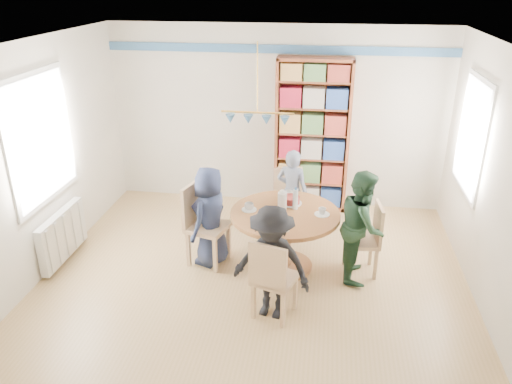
% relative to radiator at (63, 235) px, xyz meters
% --- Properties ---
extents(ground, '(5.00, 5.00, 0.00)m').
position_rel_radiator_xyz_m(ground, '(2.42, -0.30, -0.35)').
color(ground, tan).
extents(room_shell, '(5.00, 5.00, 5.00)m').
position_rel_radiator_xyz_m(room_shell, '(2.16, 0.57, 1.30)').
color(room_shell, white).
rests_on(room_shell, ground).
extents(radiator, '(0.12, 1.00, 0.60)m').
position_rel_radiator_xyz_m(radiator, '(0.00, 0.00, 0.00)').
color(radiator, silver).
rests_on(radiator, ground).
extents(dining_table, '(1.30, 1.30, 0.75)m').
position_rel_radiator_xyz_m(dining_table, '(2.75, 0.24, 0.21)').
color(dining_table, brown).
rests_on(dining_table, ground).
extents(chair_left, '(0.56, 0.56, 1.03)m').
position_rel_radiator_xyz_m(chair_left, '(1.72, 0.24, 0.22)').
color(chair_left, '#D4AD82').
rests_on(chair_left, ground).
extents(chair_right, '(0.44, 0.44, 0.89)m').
position_rel_radiator_xyz_m(chair_right, '(3.73, 0.27, 0.14)').
color(chair_right, '#D4AD82').
rests_on(chair_right, ground).
extents(chair_far, '(0.48, 0.48, 0.88)m').
position_rel_radiator_xyz_m(chair_far, '(2.71, 1.26, 0.14)').
color(chair_far, '#D4AD82').
rests_on(chair_far, ground).
extents(chair_near, '(0.52, 0.52, 0.93)m').
position_rel_radiator_xyz_m(chair_near, '(2.71, -0.78, 0.16)').
color(chair_near, '#D4AD82').
rests_on(chair_near, ground).
extents(person_left, '(0.58, 0.71, 1.26)m').
position_rel_radiator_xyz_m(person_left, '(1.83, 0.23, 0.28)').
color(person_left, '#1C233E').
rests_on(person_left, ground).
extents(person_right, '(0.52, 0.66, 1.34)m').
position_rel_radiator_xyz_m(person_right, '(3.64, 0.19, 0.32)').
color(person_right, '#1A3522').
rests_on(person_right, ground).
extents(person_far, '(0.51, 0.40, 1.21)m').
position_rel_radiator_xyz_m(person_far, '(2.76, 1.15, 0.26)').
color(person_far, gray).
rests_on(person_far, ground).
extents(person_near, '(0.90, 0.63, 1.26)m').
position_rel_radiator_xyz_m(person_near, '(2.70, -0.71, 0.28)').
color(person_near, black).
rests_on(person_near, ground).
extents(bookshelf, '(1.08, 0.32, 2.27)m').
position_rel_radiator_xyz_m(bookshelf, '(2.97, 2.04, 0.77)').
color(bookshelf, brown).
rests_on(bookshelf, ground).
extents(tableware, '(1.04, 1.04, 0.27)m').
position_rel_radiator_xyz_m(tableware, '(2.72, 0.26, 0.46)').
color(tableware, white).
rests_on(tableware, dining_table).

